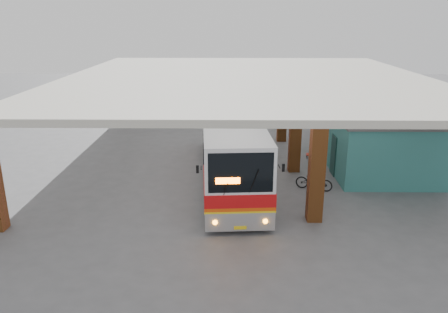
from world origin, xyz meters
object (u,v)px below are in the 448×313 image
coach_bus (230,144)px  red_chair (312,152)px  pedestrian (314,187)px  motorcycle (314,181)px

coach_bus → red_chair: 6.06m
coach_bus → pedestrian: 5.14m
pedestrian → motorcycle: bearing=-129.0°
pedestrian → red_chair: size_ratio=2.25×
pedestrian → red_chair: bearing=-126.9°
coach_bus → pedestrian: coach_bus is taller
coach_bus → motorcycle: size_ratio=7.30×
motorcycle → pedestrian: size_ratio=0.99×
motorcycle → pedestrian: 2.00m
coach_bus → pedestrian: (3.66, -3.49, -0.96)m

